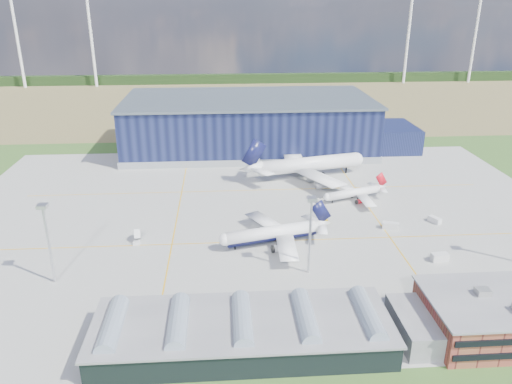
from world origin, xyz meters
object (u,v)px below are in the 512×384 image
airliner_widebody (310,157)px  gse_van_c (440,257)px  airliner_navy (272,226)px  gse_tug_c (346,165)px  light_mast_west (46,231)px  airliner_red (353,189)px  gse_van_b (435,220)px  car_a (316,308)px  gse_tug_a (323,220)px  gse_van_a (391,226)px  light_mast_center (311,223)px  airstair (138,236)px  hangar (254,126)px  car_b (236,311)px

airliner_widebody → gse_van_c: size_ratio=11.46×
airliner_navy → gse_tug_c: size_ratio=13.25×
light_mast_west → airliner_navy: bearing=16.4°
airliner_red → gse_van_b: airliner_red is taller
airliner_widebody → car_a: bearing=-111.9°
light_mast_west → gse_van_c: size_ratio=4.66×
airliner_navy → gse_van_c: size_ratio=7.73×
gse_tug_a → gse_van_a: 22.73m
light_mast_west → airliner_widebody: 114.96m
airliner_widebody → gse_van_b: airliner_widebody is taller
light_mast_center → airliner_red: light_mast_center is taller
gse_van_a → car_a: bearing=163.1°
light_mast_west → airstair: 33.23m
airliner_navy → hangar: bearing=-105.2°
airliner_navy → gse_tug_a: size_ratio=9.91×
gse_tug_c → car_a: 115.13m
light_mast_west → airliner_navy: light_mast_west is taller
gse_van_b → gse_tug_c: 63.96m
light_mast_west → car_b: light_mast_west is taller
airliner_red → gse_tug_a: size_ratio=7.45×
hangar → airliner_navy: 106.95m
gse_van_b → car_a: (-50.04, -48.08, -0.43)m
light_mast_center → car_a: bearing=-93.3°
airstair → car_b: bearing=-59.9°
airliner_red → airstair: bearing=1.9°
airliner_navy → airliner_red: airliner_navy is taller
gse_tug_a → gse_van_b: size_ratio=0.87×
airliner_red → gse_tug_a: airliner_red is taller
airliner_red → gse_van_a: (6.33, -25.91, -3.50)m
light_mast_west → gse_van_b: 123.59m
hangar → airliner_navy: (-1.53, -106.80, -5.40)m
hangar → light_mast_center: (7.19, -124.80, 3.82)m
car_a → gse_tug_a: bearing=-20.7°
car_b → car_a: bearing=-77.8°
airliner_red → gse_van_c: 50.08m
airliner_widebody → car_a: airliner_widebody is taller
hangar → airliner_red: size_ratio=5.06×
airliner_navy → airliner_widebody: (22.25, 60.74, 3.00)m
car_b → gse_tug_a: bearing=-19.5°
light_mast_west → gse_van_c: (109.71, 4.01, -14.25)m
hangar → gse_van_b: bearing=-59.3°
gse_van_b → airliner_navy: bearing=164.7°
gse_van_a → gse_van_c: (7.54, -22.08, 0.01)m
airstair → car_a: 64.91m
airliner_red → light_mast_center: bearing=45.1°
airliner_widebody → airliner_red: bearing=-78.6°
airliner_red → hangar: bearing=-84.1°
airliner_red → car_a: (-26.89, -70.00, -4.09)m
gse_van_b → gse_van_c: (-9.29, -26.07, 0.17)m
hangar → gse_van_a: size_ratio=27.01×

